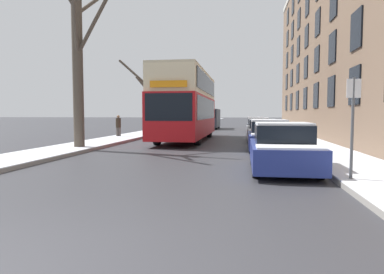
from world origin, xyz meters
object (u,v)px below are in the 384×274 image
parked_car_2 (263,131)px  oncoming_van (210,118)px  parked_car_3 (258,127)px  double_decker_bus (187,103)px  bare_tree_left_0 (79,63)px  parked_car_1 (269,137)px  bare_tree_left_1 (149,96)px  pedestrian_left_sidewalk (118,126)px  parked_car_4 (256,125)px  parked_car_0 (283,149)px  street_sign_post (352,124)px

parked_car_2 → oncoming_van: 18.24m
parked_car_2 → parked_car_3: 6.04m
double_decker_bus → oncoming_van: (-0.24, 17.34, -1.20)m
bare_tree_left_0 → parked_car_1: bare_tree_left_0 is taller
bare_tree_left_1 → parked_car_3: bare_tree_left_1 is taller
pedestrian_left_sidewalk → parked_car_1: bearing=-42.3°
parked_car_1 → parked_car_4: 16.68m
double_decker_bus → parked_car_3: size_ratio=2.60×
parked_car_0 → street_sign_post: 2.44m
oncoming_van → street_sign_post: bearing=-78.2°
parked_car_4 → street_sign_post: size_ratio=1.72×
bare_tree_left_0 → parked_car_3: size_ratio=1.97×
parked_car_3 → pedestrian_left_sidewalk: (-9.73, -4.63, 0.24)m
bare_tree_left_0 → parked_car_0: 10.45m
double_decker_bus → oncoming_van: 17.38m
oncoming_van → pedestrian_left_sidewalk: (-4.79, -16.13, -0.33)m
parked_car_3 → parked_car_0: bearing=-90.0°
parked_car_0 → parked_car_1: size_ratio=0.98×
parked_car_3 → parked_car_4: bearing=90.0°
double_decker_bus → pedestrian_left_sidewalk: (-5.03, 1.20, -1.53)m
street_sign_post → parked_car_1: bearing=100.5°
parked_car_0 → parked_car_1: bearing=90.0°
street_sign_post → parked_car_4: bearing=93.3°
parked_car_0 → parked_car_2: parked_car_0 is taller
bare_tree_left_0 → street_sign_post: 12.28m
double_decker_bus → parked_car_4: bearing=67.2°
bare_tree_left_0 → parked_car_3: bare_tree_left_0 is taller
bare_tree_left_0 → double_decker_bus: 7.75m
bare_tree_left_0 → parked_car_1: 9.39m
parked_car_2 → parked_car_3: parked_car_3 is taller
bare_tree_left_1 → bare_tree_left_0: bearing=-88.9°
parked_car_1 → parked_car_3: parked_car_1 is taller
pedestrian_left_sidewalk → parked_car_3: bearing=17.8°
bare_tree_left_1 → street_sign_post: 21.79m
double_decker_bus → street_sign_post: double_decker_bus is taller
parked_car_4 → pedestrian_left_sidewalk: 13.92m
parked_car_4 → pedestrian_left_sidewalk: size_ratio=2.71×
parked_car_3 → oncoming_van: oncoming_van is taller
parked_car_3 → parked_car_4: size_ratio=0.97×
parked_car_0 → parked_car_4: bearing=90.0°
parked_car_0 → parked_car_2: size_ratio=0.89×
parked_car_4 → pedestrian_left_sidewalk: bearing=-134.3°
parked_car_1 → parked_car_2: size_ratio=0.91×
bare_tree_left_0 → street_sign_post: bare_tree_left_0 is taller
bare_tree_left_1 → parked_car_3: size_ratio=1.48×
double_decker_bus → parked_car_1: double_decker_bus is taller
parked_car_0 → parked_car_2: 10.88m
bare_tree_left_1 → street_sign_post: bare_tree_left_1 is taller
parked_car_0 → double_decker_bus: bearing=113.0°
double_decker_bus → parked_car_1: size_ratio=2.73×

